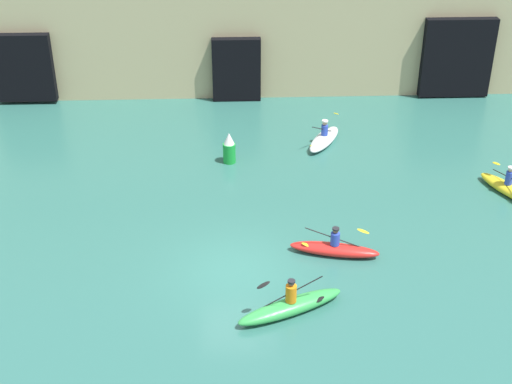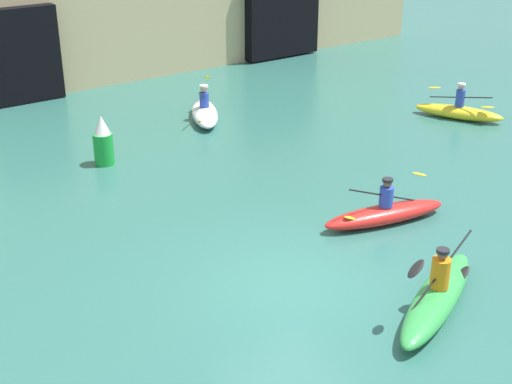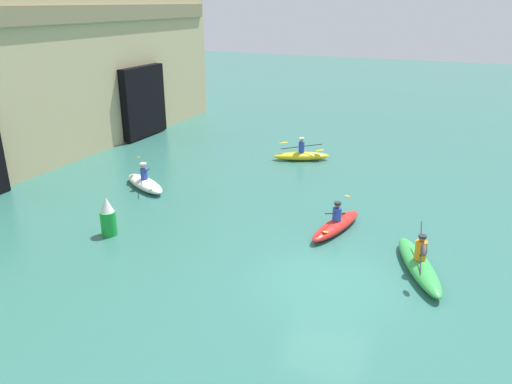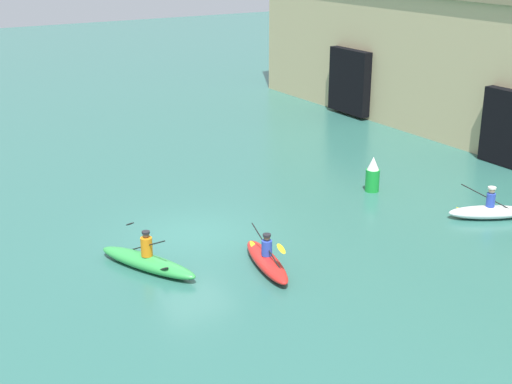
{
  "view_description": "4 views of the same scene",
  "coord_description": "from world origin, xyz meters",
  "px_view_note": "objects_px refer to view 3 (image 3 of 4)",
  "views": [
    {
      "loc": [
        -0.11,
        -19.2,
        14.01
      ],
      "look_at": [
        0.74,
        2.35,
        1.63
      ],
      "focal_mm": 50.0,
      "sensor_mm": 36.0,
      "label": 1
    },
    {
      "loc": [
        -7.48,
        -9.12,
        7.17
      ],
      "look_at": [
        0.65,
        1.98,
        1.04
      ],
      "focal_mm": 50.0,
      "sensor_mm": 36.0,
      "label": 2
    },
    {
      "loc": [
        -12.21,
        -3.24,
        7.54
      ],
      "look_at": [
        3.53,
        3.95,
        0.9
      ],
      "focal_mm": 35.0,
      "sensor_mm": 36.0,
      "label": 3
    },
    {
      "loc": [
        19.31,
        -9.42,
        9.2
      ],
      "look_at": [
        2.03,
        1.24,
        1.88
      ],
      "focal_mm": 50.0,
      "sensor_mm": 36.0,
      "label": 4
    }
  ],
  "objects_px": {
    "kayak_white": "(145,183)",
    "kayak_green": "(419,264)",
    "kayak_red": "(336,224)",
    "marker_buoy": "(108,218)",
    "kayak_yellow": "(301,155)"
  },
  "relations": [
    {
      "from": "kayak_red",
      "to": "marker_buoy",
      "type": "bearing_deg",
      "value": 129.51
    },
    {
      "from": "kayak_yellow",
      "to": "kayak_green",
      "type": "distance_m",
      "value": 11.45
    },
    {
      "from": "kayak_green",
      "to": "kayak_red",
      "type": "xyz_separation_m",
      "value": [
        1.75,
        3.01,
        -0.02
      ]
    },
    {
      "from": "kayak_white",
      "to": "marker_buoy",
      "type": "distance_m",
      "value": 4.57
    },
    {
      "from": "kayak_green",
      "to": "kayak_white",
      "type": "bearing_deg",
      "value": 53.61
    },
    {
      "from": "marker_buoy",
      "to": "kayak_white",
      "type": "bearing_deg",
      "value": 21.11
    },
    {
      "from": "kayak_white",
      "to": "kayak_green",
      "type": "xyz_separation_m",
      "value": [
        -2.46,
        -11.67,
        0.01
      ]
    },
    {
      "from": "kayak_green",
      "to": "kayak_red",
      "type": "relative_size",
      "value": 1.13
    },
    {
      "from": "kayak_red",
      "to": "marker_buoy",
      "type": "relative_size",
      "value": 2.29
    },
    {
      "from": "kayak_green",
      "to": "marker_buoy",
      "type": "height_order",
      "value": "marker_buoy"
    },
    {
      "from": "kayak_yellow",
      "to": "kayak_white",
      "type": "height_order",
      "value": "kayak_white"
    },
    {
      "from": "kayak_red",
      "to": "marker_buoy",
      "type": "distance_m",
      "value": 7.87
    },
    {
      "from": "kayak_green",
      "to": "kayak_red",
      "type": "distance_m",
      "value": 3.48
    },
    {
      "from": "kayak_white",
      "to": "kayak_red",
      "type": "xyz_separation_m",
      "value": [
        -0.71,
        -8.66,
        -0.01
      ]
    },
    {
      "from": "kayak_red",
      "to": "marker_buoy",
      "type": "height_order",
      "value": "marker_buoy"
    }
  ]
}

